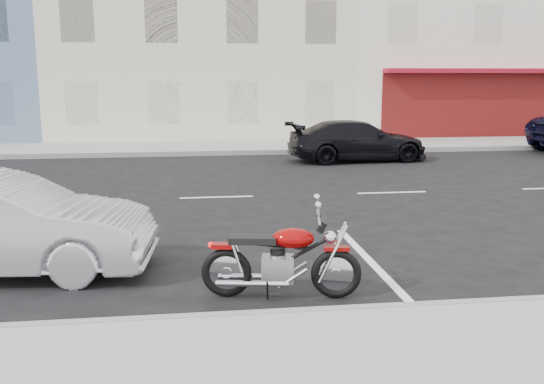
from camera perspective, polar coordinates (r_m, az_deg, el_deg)
The scene contains 7 objects.
ground at distance 13.58m, azimuth 3.20°, elevation -0.28°, with size 120.00×120.00×0.00m, color black.
sidewalk_far at distance 22.07m, azimuth -14.08°, elevation 3.97°, with size 80.00×3.40×0.15m, color gray.
curb_far at distance 20.40m, azimuth -14.59°, elevation 3.40°, with size 80.00×0.12×0.16m, color gray.
bldg_cream at distance 29.55m, azimuth -6.90°, elevation 16.95°, with size 12.00×12.00×11.50m, color beige.
bldg_corner at distance 32.54m, azimuth 17.74°, elevation 16.85°, with size 14.00×12.00×12.50m, color silver.
motorcycle at distance 7.32m, azimuth 6.27°, elevation -6.66°, with size 1.92×0.68×0.97m.
car_far at distance 19.08m, azimuth 8.04°, elevation 4.81°, with size 1.76×4.34×1.26m, color black.
Camera 1 is at (-2.52, -13.08, 2.66)m, focal length 40.00 mm.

